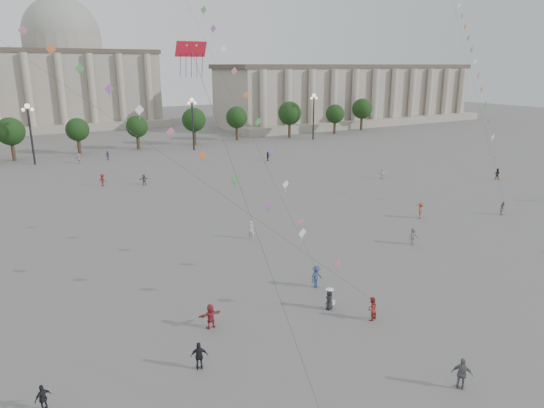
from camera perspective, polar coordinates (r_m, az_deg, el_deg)
ground at (r=36.38m, az=9.53°, el=-12.04°), size 360.00×360.00×0.00m
hall_east at (r=152.57m, az=9.17°, el=12.61°), size 84.00×26.22×17.20m
hall_central at (r=155.08m, az=-23.01°, el=13.78°), size 48.30×34.30×35.50m
tree_row at (r=105.18m, az=-18.63°, el=8.87°), size 137.12×5.12×8.00m
lamp_post_mid_west at (r=95.09m, az=-26.64°, el=8.54°), size 2.00×0.90×10.65m
lamp_post_mid_east at (r=101.49m, az=-9.35°, el=10.37°), size 2.00×0.90×10.65m
lamp_post_far_east at (r=115.57m, az=4.93°, el=11.19°), size 2.00×0.90×10.65m
person_crowd_0 at (r=95.56m, az=-18.78°, el=5.43°), size 1.04×0.78×1.64m
person_crowd_4 at (r=93.88m, az=-21.79°, el=5.02°), size 1.55×1.61×1.83m
person_crowd_6 at (r=49.45m, az=16.29°, el=-3.65°), size 1.16×0.68×1.77m
person_crowd_7 at (r=77.15m, az=12.83°, el=3.55°), size 1.66×0.99×1.71m
person_crowd_8 at (r=58.10m, az=17.10°, el=-0.73°), size 1.38×1.29×1.87m
person_crowd_9 at (r=89.65m, az=-0.50°, el=5.63°), size 1.34×1.43×1.60m
person_crowd_12 at (r=73.70m, az=-14.82°, el=2.80°), size 1.51×0.62×1.58m
person_crowd_13 at (r=49.12m, az=-2.49°, el=-3.05°), size 0.82×0.77×1.89m
person_crowd_15 at (r=82.42m, az=24.95°, el=3.23°), size 1.00×1.05×1.71m
person_crowd_17 at (r=74.79m, az=-19.30°, el=2.70°), size 1.26×1.33×1.80m
tourist_1 at (r=29.55m, az=-8.54°, el=-17.25°), size 1.08×0.74×1.71m
tourist_2 at (r=33.43m, az=-7.24°, el=-12.95°), size 1.59×0.52×1.71m
tourist_3 at (r=29.58m, az=21.45°, el=-18.10°), size 1.02×1.13×1.85m
tourist_4 at (r=28.86m, az=-25.33°, el=-19.93°), size 0.95×0.69×1.50m
kite_flyer_0 at (r=34.79m, az=11.64°, el=-11.97°), size 0.96×0.84×1.69m
kite_flyer_1 at (r=38.79m, az=5.26°, el=-8.51°), size 1.32×0.98×1.83m
kite_flyer_2 at (r=63.15m, az=25.52°, el=-0.47°), size 0.93×0.88×1.51m
hat_person at (r=35.69m, az=6.78°, el=-11.02°), size 0.87×0.73×1.69m
dragon_kite at (r=35.02m, az=-9.33°, el=16.09°), size 2.22×9.56×24.81m
kite_train_east at (r=81.65m, az=21.28°, el=19.96°), size 21.95×34.47×58.32m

